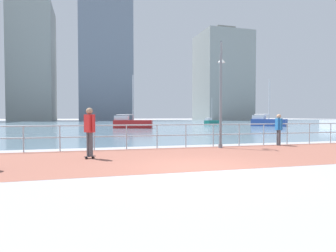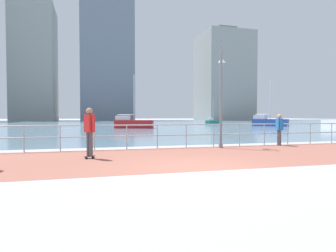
% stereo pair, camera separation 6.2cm
% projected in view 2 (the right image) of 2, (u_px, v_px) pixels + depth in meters
% --- Properties ---
extents(ground, '(220.00, 220.00, 0.00)m').
position_uv_depth(ground, '(108.00, 125.00, 46.96)').
color(ground, '#9E9EA3').
extents(brick_paving, '(28.00, 5.75, 0.01)m').
position_uv_depth(brick_paving, '(175.00, 157.00, 10.65)').
color(brick_paving, '#935647').
rests_on(brick_paving, ground).
extents(harbor_water, '(180.00, 88.00, 0.00)m').
position_uv_depth(harbor_water, '(105.00, 123.00, 56.82)').
color(harbor_water, slate).
rests_on(harbor_water, ground).
extents(waterfront_railing, '(25.25, 0.06, 1.11)m').
position_uv_depth(waterfront_railing, '(157.00, 132.00, 13.40)').
color(waterfront_railing, '#9EADB7').
rests_on(waterfront_railing, ground).
extents(lamppost, '(0.53, 0.75, 4.97)m').
position_uv_depth(lamppost, '(221.00, 89.00, 13.68)').
color(lamppost, slate).
rests_on(lamppost, ground).
extents(skateboarder, '(0.40, 0.52, 1.77)m').
position_uv_depth(skateboarder, '(89.00, 128.00, 10.16)').
color(skateboarder, black).
rests_on(skateboarder, ground).
extents(bystander, '(0.31, 0.56, 1.58)m').
position_uv_depth(bystander, '(279.00, 127.00, 14.69)').
color(bystander, '#4C4C51').
rests_on(bystander, ground).
extents(sailboat_white, '(4.17, 4.66, 6.74)m').
position_uv_depth(sailboat_white, '(269.00, 122.00, 41.89)').
color(sailboat_white, '#284799').
rests_on(sailboat_white, ground).
extents(sailboat_ivory, '(4.77, 2.79, 6.40)m').
position_uv_depth(sailboat_ivory, '(133.00, 123.00, 35.04)').
color(sailboat_ivory, '#B21E1E').
rests_on(sailboat_ivory, ground).
extents(sailboat_yellow, '(3.30, 2.57, 4.57)m').
position_uv_depth(sailboat_yellow, '(213.00, 122.00, 51.23)').
color(sailboat_yellow, '#197266').
rests_on(sailboat_yellow, ground).
extents(tower_beige, '(11.96, 16.42, 36.92)m').
position_uv_depth(tower_beige, '(35.00, 64.00, 90.07)').
color(tower_beige, '#939993').
rests_on(tower_beige, ground).
extents(tower_glass, '(16.50, 12.92, 43.41)m').
position_uv_depth(tower_glass, '(107.00, 56.00, 94.76)').
color(tower_glass, slate).
rests_on(tower_glass, ground).
extents(tower_brick, '(16.06, 15.55, 31.22)m').
position_uv_depth(tower_brick, '(224.00, 77.00, 99.53)').
color(tower_brick, '#939993').
rests_on(tower_brick, ground).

